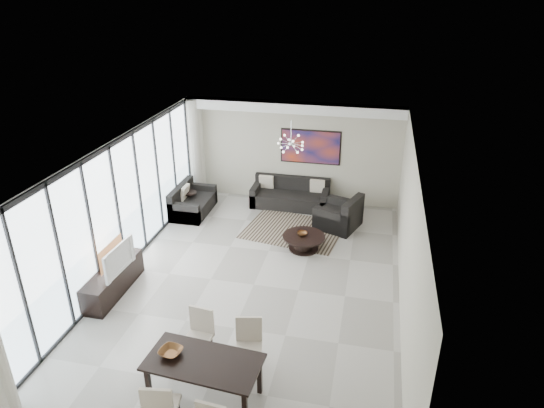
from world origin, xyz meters
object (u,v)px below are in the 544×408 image
(television, at_px, (115,258))
(tv_console, at_px, (112,280))
(sofa_main, at_px, (290,197))
(dining_table, at_px, (204,365))
(coffee_table, at_px, (304,241))

(television, bearing_deg, tv_console, 78.32)
(sofa_main, distance_m, television, 5.66)
(sofa_main, xyz_separation_m, dining_table, (0.00, -7.17, 0.37))
(dining_table, bearing_deg, television, 140.20)
(tv_console, distance_m, dining_table, 3.59)
(television, bearing_deg, sofa_main, -24.84)
(tv_console, bearing_deg, television, -14.68)
(sofa_main, height_order, television, television)
(television, xyz_separation_m, dining_table, (2.63, -2.19, -0.22))
(sofa_main, bearing_deg, dining_table, -89.96)
(sofa_main, bearing_deg, tv_console, -119.47)
(dining_table, bearing_deg, coffee_table, 81.03)
(sofa_main, relative_size, dining_table, 1.21)
(coffee_table, relative_size, dining_table, 0.57)
(sofa_main, relative_size, tv_console, 1.21)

